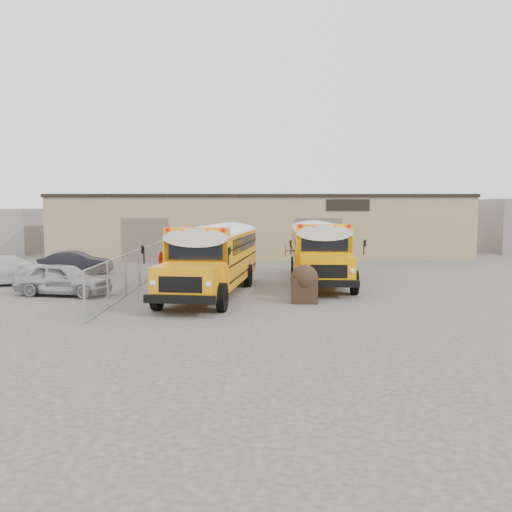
{
  "coord_description": "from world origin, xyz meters",
  "views": [
    {
      "loc": [
        -0.46,
        -24.37,
        3.9
      ],
      "look_at": [
        -0.38,
        1.33,
        1.6
      ],
      "focal_mm": 40.0,
      "sensor_mm": 36.0,
      "label": 1
    }
  ],
  "objects_px": {
    "tarp_bundle": "(304,283)",
    "car_white": "(10,270)",
    "car_silver": "(63,279)",
    "car_dark": "(76,263)",
    "school_bus_left": "(237,244)",
    "school_bus_right": "(312,239)"
  },
  "relations": [
    {
      "from": "car_silver",
      "to": "car_dark",
      "type": "distance_m",
      "value": 7.75
    },
    {
      "from": "school_bus_left",
      "to": "car_silver",
      "type": "height_order",
      "value": "school_bus_left"
    },
    {
      "from": "tarp_bundle",
      "to": "car_white",
      "type": "xyz_separation_m",
      "value": [
        -14.03,
        5.27,
        -0.06
      ]
    },
    {
      "from": "school_bus_left",
      "to": "car_white",
      "type": "height_order",
      "value": "school_bus_left"
    },
    {
      "from": "tarp_bundle",
      "to": "car_silver",
      "type": "relative_size",
      "value": 0.37
    },
    {
      "from": "car_silver",
      "to": "car_white",
      "type": "height_order",
      "value": "car_white"
    },
    {
      "from": "school_bus_left",
      "to": "car_white",
      "type": "xyz_separation_m",
      "value": [
        -11.07,
        -3.53,
        -1.05
      ]
    },
    {
      "from": "school_bus_right",
      "to": "car_white",
      "type": "distance_m",
      "value": 17.37
    },
    {
      "from": "school_bus_left",
      "to": "car_silver",
      "type": "relative_size",
      "value": 2.59
    },
    {
      "from": "tarp_bundle",
      "to": "car_silver",
      "type": "xyz_separation_m",
      "value": [
        -10.27,
        1.88,
        -0.07
      ]
    },
    {
      "from": "car_white",
      "to": "tarp_bundle",
      "type": "bearing_deg",
      "value": -129.46
    },
    {
      "from": "school_bus_left",
      "to": "tarp_bundle",
      "type": "xyz_separation_m",
      "value": [
        2.96,
        -8.8,
        -1.0
      ]
    },
    {
      "from": "car_silver",
      "to": "car_dark",
      "type": "xyz_separation_m",
      "value": [
        -1.81,
        7.53,
        -0.05
      ]
    },
    {
      "from": "school_bus_right",
      "to": "car_dark",
      "type": "relative_size",
      "value": 2.64
    },
    {
      "from": "school_bus_left",
      "to": "car_dark",
      "type": "xyz_separation_m",
      "value": [
        -9.11,
        0.61,
        -1.12
      ]
    },
    {
      "from": "school_bus_right",
      "to": "tarp_bundle",
      "type": "distance_m",
      "value": 12.94
    },
    {
      "from": "tarp_bundle",
      "to": "school_bus_right",
      "type": "bearing_deg",
      "value": 82.97
    },
    {
      "from": "school_bus_left",
      "to": "tarp_bundle",
      "type": "bearing_deg",
      "value": -71.38
    },
    {
      "from": "school_bus_right",
      "to": "tarp_bundle",
      "type": "xyz_separation_m",
      "value": [
        -1.58,
        -12.81,
        -0.99
      ]
    },
    {
      "from": "tarp_bundle",
      "to": "car_white",
      "type": "height_order",
      "value": "tarp_bundle"
    },
    {
      "from": "car_dark",
      "to": "tarp_bundle",
      "type": "bearing_deg",
      "value": -135.52
    },
    {
      "from": "car_silver",
      "to": "car_white",
      "type": "relative_size",
      "value": 0.83
    }
  ]
}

